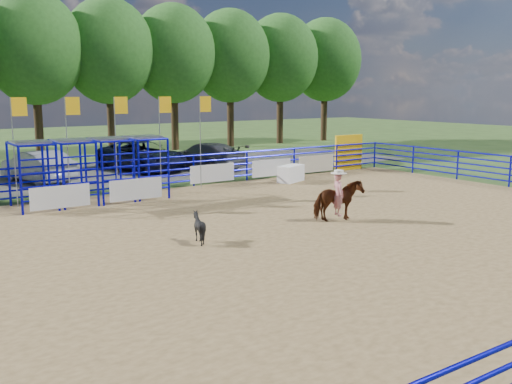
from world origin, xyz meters
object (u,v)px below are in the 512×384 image
at_px(car_c, 142,156).
at_px(calf, 199,227).
at_px(announcer_table, 291,174).
at_px(car_b, 38,166).
at_px(horse_and_rider, 338,196).
at_px(car_d, 205,156).

bearing_deg(car_c, calf, -121.42).
xyz_separation_m(announcer_table, car_b, (-10.29, 7.07, 0.36)).
xyz_separation_m(horse_and_rider, car_c, (-0.35, 15.89, -0.05)).
relative_size(horse_and_rider, calf, 2.77).
xyz_separation_m(car_b, car_c, (5.97, 1.07, 0.04)).
relative_size(announcer_table, car_d, 0.29).
distance_m(calf, car_c, 16.47).
bearing_deg(car_b, car_d, 162.60).
xyz_separation_m(car_c, car_d, (3.16, -1.57, -0.06)).
bearing_deg(car_d, car_b, -20.20).
distance_m(calf, car_d, 16.30).
xyz_separation_m(car_b, car_d, (9.12, -0.50, -0.02)).
relative_size(announcer_table, car_c, 0.26).
height_order(horse_and_rider, car_d, horse_and_rider).
bearing_deg(car_c, announcer_table, -75.86).
relative_size(horse_and_rider, car_b, 0.53).
xyz_separation_m(calf, car_b, (-0.99, 14.63, 0.32)).
height_order(announcer_table, car_d, car_d).
distance_m(horse_and_rider, car_d, 14.59).
height_order(horse_and_rider, car_c, horse_and_rider).
relative_size(car_c, car_d, 1.13).
bearing_deg(calf, horse_and_rider, -125.71).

